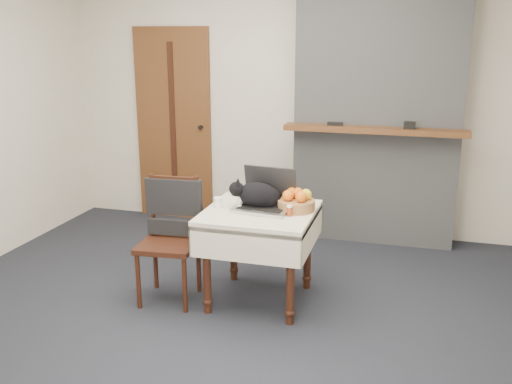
{
  "coord_description": "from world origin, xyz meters",
  "views": [
    {
      "loc": [
        1.28,
        -3.51,
        1.92
      ],
      "look_at": [
        0.21,
        0.21,
        0.85
      ],
      "focal_mm": 40.0,
      "sensor_mm": 36.0,
      "label": 1
    }
  ],
  "objects_px": {
    "fruit_basket": "(296,202)",
    "pill_bottle": "(289,211)",
    "cat": "(258,196)",
    "side_table": "(260,225)",
    "door": "(174,125)",
    "laptop": "(266,199)",
    "cream_jar": "(218,202)",
    "chair": "(172,221)"
  },
  "relations": [
    {
      "from": "side_table",
      "to": "fruit_basket",
      "type": "relative_size",
      "value": 2.89
    },
    {
      "from": "door",
      "to": "fruit_basket",
      "type": "xyz_separation_m",
      "value": [
        1.67,
        -1.64,
        -0.24
      ]
    },
    {
      "from": "laptop",
      "to": "fruit_basket",
      "type": "bearing_deg",
      "value": 11.62
    },
    {
      "from": "pill_bottle",
      "to": "chair",
      "type": "distance_m",
      "value": 0.9
    },
    {
      "from": "pill_bottle",
      "to": "fruit_basket",
      "type": "bearing_deg",
      "value": 84.37
    },
    {
      "from": "side_table",
      "to": "laptop",
      "type": "height_order",
      "value": "laptop"
    },
    {
      "from": "laptop",
      "to": "fruit_basket",
      "type": "height_order",
      "value": "laptop"
    },
    {
      "from": "door",
      "to": "cat",
      "type": "bearing_deg",
      "value": -50.04
    },
    {
      "from": "laptop",
      "to": "cream_jar",
      "type": "relative_size",
      "value": 5.91
    },
    {
      "from": "laptop",
      "to": "door",
      "type": "bearing_deg",
      "value": 137.29
    },
    {
      "from": "fruit_basket",
      "to": "cream_jar",
      "type": "bearing_deg",
      "value": -171.37
    },
    {
      "from": "door",
      "to": "side_table",
      "type": "height_order",
      "value": "door"
    },
    {
      "from": "cream_jar",
      "to": "pill_bottle",
      "type": "height_order",
      "value": "pill_bottle"
    },
    {
      "from": "laptop",
      "to": "pill_bottle",
      "type": "bearing_deg",
      "value": -26.64
    },
    {
      "from": "cream_jar",
      "to": "chair",
      "type": "relative_size",
      "value": 0.08
    },
    {
      "from": "laptop",
      "to": "pill_bottle",
      "type": "distance_m",
      "value": 0.25
    },
    {
      "from": "cream_jar",
      "to": "cat",
      "type": "bearing_deg",
      "value": 10.36
    },
    {
      "from": "pill_bottle",
      "to": "chair",
      "type": "xyz_separation_m",
      "value": [
        -0.89,
        -0.02,
        -0.15
      ]
    },
    {
      "from": "side_table",
      "to": "laptop",
      "type": "relative_size",
      "value": 1.82
    },
    {
      "from": "cat",
      "to": "side_table",
      "type": "bearing_deg",
      "value": -79.52
    },
    {
      "from": "door",
      "to": "cat",
      "type": "height_order",
      "value": "door"
    },
    {
      "from": "fruit_basket",
      "to": "pill_bottle",
      "type": "bearing_deg",
      "value": -95.63
    },
    {
      "from": "side_table",
      "to": "fruit_basket",
      "type": "height_order",
      "value": "fruit_basket"
    },
    {
      "from": "cat",
      "to": "cream_jar",
      "type": "xyz_separation_m",
      "value": [
        -0.29,
        -0.05,
        -0.06
      ]
    },
    {
      "from": "door",
      "to": "laptop",
      "type": "bearing_deg",
      "value": -48.84
    },
    {
      "from": "door",
      "to": "chair",
      "type": "bearing_deg",
      "value": -66.95
    },
    {
      "from": "side_table",
      "to": "cat",
      "type": "distance_m",
      "value": 0.21
    },
    {
      "from": "door",
      "to": "chair",
      "type": "xyz_separation_m",
      "value": [
        0.77,
        -1.81,
        -0.41
      ]
    },
    {
      "from": "laptop",
      "to": "cat",
      "type": "distance_m",
      "value": 0.06
    },
    {
      "from": "chair",
      "to": "side_table",
      "type": "bearing_deg",
      "value": 2.72
    },
    {
      "from": "cream_jar",
      "to": "chair",
      "type": "bearing_deg",
      "value": -165.62
    },
    {
      "from": "side_table",
      "to": "cream_jar",
      "type": "distance_m",
      "value": 0.35
    },
    {
      "from": "door",
      "to": "side_table",
      "type": "distance_m",
      "value": 2.27
    },
    {
      "from": "fruit_basket",
      "to": "chair",
      "type": "relative_size",
      "value": 0.29
    },
    {
      "from": "cream_jar",
      "to": "fruit_basket",
      "type": "xyz_separation_m",
      "value": [
        0.57,
        0.09,
        0.03
      ]
    },
    {
      "from": "laptop",
      "to": "cat",
      "type": "bearing_deg",
      "value": -161.64
    },
    {
      "from": "laptop",
      "to": "cream_jar",
      "type": "bearing_deg",
      "value": -163.23
    },
    {
      "from": "cat",
      "to": "pill_bottle",
      "type": "height_order",
      "value": "cat"
    },
    {
      "from": "chair",
      "to": "fruit_basket",
      "type": "bearing_deg",
      "value": 5.7
    },
    {
      "from": "cat",
      "to": "pill_bottle",
      "type": "bearing_deg",
      "value": -40.0
    },
    {
      "from": "laptop",
      "to": "cream_jar",
      "type": "height_order",
      "value": "laptop"
    },
    {
      "from": "laptop",
      "to": "cat",
      "type": "height_order",
      "value": "laptop"
    }
  ]
}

